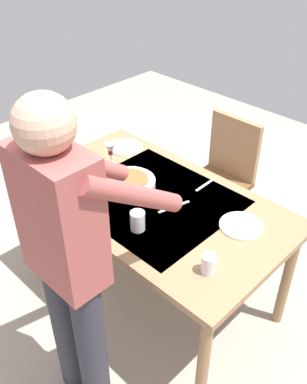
% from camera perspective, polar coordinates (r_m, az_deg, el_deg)
% --- Properties ---
extents(ground_plane, '(6.00, 6.00, 0.00)m').
position_cam_1_polar(ground_plane, '(2.96, -0.00, -13.10)').
color(ground_plane, '#9E9384').
extents(dining_table, '(1.55, 0.91, 0.77)m').
position_cam_1_polar(dining_table, '(2.48, -0.00, -2.41)').
color(dining_table, '#93704C').
rests_on(dining_table, ground_plane).
extents(chair_near, '(0.40, 0.40, 0.91)m').
position_cam_1_polar(chair_near, '(3.16, 9.31, 2.72)').
color(chair_near, brown).
rests_on(chair_near, ground_plane).
extents(person_server, '(0.42, 0.61, 1.69)m').
position_cam_1_polar(person_server, '(1.83, -11.07, -8.41)').
color(person_server, '#2D2D38').
rests_on(person_server, ground_plane).
extents(wine_bottle, '(0.07, 0.07, 0.30)m').
position_cam_1_polar(wine_bottle, '(2.40, -8.88, 1.32)').
color(wine_bottle, black).
rests_on(wine_bottle, dining_table).
extents(wine_glass_left, '(0.07, 0.07, 0.15)m').
position_cam_1_polar(wine_glass_left, '(2.70, -5.75, 5.53)').
color(wine_glass_left, white).
rests_on(wine_glass_left, dining_table).
extents(wine_glass_right, '(0.07, 0.07, 0.15)m').
position_cam_1_polar(wine_glass_right, '(2.56, -8.57, 3.55)').
color(wine_glass_right, white).
rests_on(wine_glass_right, dining_table).
extents(water_cup_near_left, '(0.07, 0.07, 0.10)m').
position_cam_1_polar(water_cup_near_left, '(1.98, 7.30, -9.47)').
color(water_cup_near_left, silver).
rests_on(water_cup_near_left, dining_table).
extents(water_cup_near_right, '(0.08, 0.08, 0.11)m').
position_cam_1_polar(water_cup_near_right, '(2.19, -2.13, -3.86)').
color(water_cup_near_right, silver).
rests_on(water_cup_near_right, dining_table).
extents(water_cup_far_left, '(0.07, 0.07, 0.10)m').
position_cam_1_polar(water_cup_far_left, '(2.66, -10.25, 3.24)').
color(water_cup_far_left, silver).
rests_on(water_cup_far_left, dining_table).
extents(serving_bowl_pasta, '(0.30, 0.30, 0.07)m').
position_cam_1_polar(serving_bowl_pasta, '(2.51, -3.17, 1.20)').
color(serving_bowl_pasta, white).
rests_on(serving_bowl_pasta, dining_table).
extents(dinner_plate_near, '(0.23, 0.23, 0.01)m').
position_cam_1_polar(dinner_plate_near, '(2.93, -3.77, 5.98)').
color(dinner_plate_near, white).
rests_on(dinner_plate_near, dining_table).
extents(dinner_plate_far, '(0.23, 0.23, 0.01)m').
position_cam_1_polar(dinner_plate_far, '(2.28, 11.59, -4.42)').
color(dinner_plate_far, white).
rests_on(dinner_plate_far, dining_table).
extents(table_knife, '(0.07, 0.20, 0.00)m').
position_cam_1_polar(table_knife, '(2.37, 2.74, -1.98)').
color(table_knife, silver).
rests_on(table_knife, dining_table).
extents(table_fork, '(0.02, 0.18, 0.00)m').
position_cam_1_polar(table_fork, '(2.56, 6.94, 0.99)').
color(table_fork, silver).
rests_on(table_fork, dining_table).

